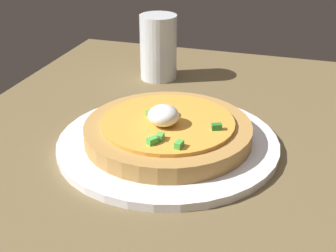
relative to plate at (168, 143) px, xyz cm
name	(u,v)px	position (x,y,z in cm)	size (l,w,h in cm)	color
dining_table	(243,202)	(7.24, 11.55, -2.27)	(100.33, 87.92, 3.45)	brown
plate	(168,143)	(0.00, 0.00, 0.00)	(29.76, 29.76, 1.08)	white
pizza	(168,130)	(0.05, 0.00, 1.95)	(22.40, 22.40, 5.45)	#AE8042
cup_far	(158,48)	(-24.27, -9.34, 5.00)	(6.61, 6.61, 11.52)	silver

